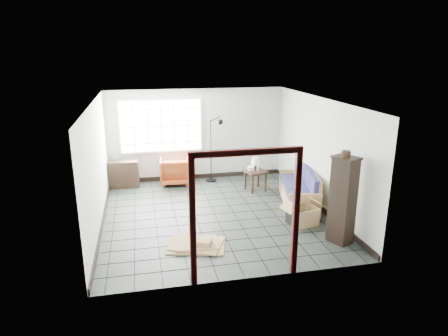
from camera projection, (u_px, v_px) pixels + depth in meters
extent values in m
plane|color=black|center=(215.00, 214.00, 9.19)|extent=(5.50, 5.50, 0.00)
cube|color=#A7ADA6|center=(197.00, 135.00, 11.39)|extent=(5.00, 0.02, 2.60)
cube|color=#A7ADA6|center=(247.00, 206.00, 6.24)|extent=(5.00, 0.02, 2.60)
cube|color=#A7ADA6|center=(97.00, 166.00, 8.32)|extent=(0.02, 5.50, 2.60)
cube|color=#A7ADA6|center=(319.00, 154.00, 9.31)|extent=(0.02, 5.50, 2.60)
cube|color=white|center=(214.00, 101.00, 8.44)|extent=(5.00, 5.50, 0.02)
cube|color=black|center=(198.00, 176.00, 11.73)|extent=(4.95, 0.03, 0.12)
cube|color=black|center=(103.00, 221.00, 8.68)|extent=(0.03, 5.45, 0.12)
cube|color=black|center=(315.00, 203.00, 9.66)|extent=(0.03, 5.45, 0.12)
cube|color=silver|center=(161.00, 126.00, 11.07)|extent=(2.32, 0.06, 1.52)
cube|color=white|center=(161.00, 126.00, 11.03)|extent=(2.20, 0.02, 1.40)
cube|color=#3E0F0E|center=(193.00, 224.00, 6.19)|extent=(0.10, 0.08, 2.10)
cube|color=#3E0F0E|center=(296.00, 215.00, 6.52)|extent=(0.10, 0.08, 2.10)
cube|color=#3E0F0E|center=(247.00, 152.00, 6.04)|extent=(1.80, 0.08, 0.10)
cube|color=#B37651|center=(298.00, 197.00, 9.82)|extent=(1.11, 1.93, 0.33)
cube|color=#B37651|center=(305.00, 206.00, 8.89)|extent=(0.72, 0.22, 0.58)
cube|color=#B37651|center=(293.00, 180.00, 10.68)|extent=(0.72, 0.22, 0.58)
cube|color=#B37651|center=(312.00, 184.00, 9.72)|extent=(0.48, 1.78, 0.63)
cube|color=#1A1940|center=(302.00, 196.00, 9.18)|extent=(0.77, 0.71, 0.14)
cube|color=#1A1940|center=(314.00, 187.00, 9.12)|extent=(0.25, 0.59, 0.47)
cube|color=#1A1940|center=(298.00, 187.00, 9.76)|extent=(0.77, 0.71, 0.14)
cube|color=#1A1940|center=(309.00, 179.00, 9.69)|extent=(0.25, 0.59, 0.47)
cube|color=#1A1940|center=(294.00, 180.00, 10.33)|extent=(0.77, 0.71, 0.14)
cube|color=#1A1940|center=(305.00, 172.00, 10.26)|extent=(0.25, 0.59, 0.47)
imported|color=brown|center=(175.00, 169.00, 11.18)|extent=(0.85, 0.80, 0.83)
cube|color=black|center=(256.00, 172.00, 10.60)|extent=(0.60, 0.60, 0.06)
cube|color=black|center=(252.00, 184.00, 10.42)|extent=(0.06, 0.06, 0.50)
cube|color=black|center=(266.00, 182.00, 10.58)|extent=(0.06, 0.06, 0.50)
cube|color=black|center=(245.00, 180.00, 10.77)|extent=(0.06, 0.06, 0.50)
cube|color=black|center=(258.00, 178.00, 10.93)|extent=(0.06, 0.06, 0.50)
cylinder|color=black|center=(255.00, 168.00, 10.56)|extent=(0.11, 0.11, 0.12)
cylinder|color=black|center=(255.00, 165.00, 10.53)|extent=(0.03, 0.03, 0.09)
cone|color=beige|center=(255.00, 161.00, 10.50)|extent=(0.29, 0.29, 0.18)
cube|color=silver|center=(253.00, 168.00, 10.62)|extent=(0.28, 0.22, 0.09)
cylinder|color=black|center=(248.00, 168.00, 10.61)|extent=(0.02, 0.06, 0.06)
cylinder|color=black|center=(211.00, 180.00, 11.50)|extent=(0.35, 0.35, 0.03)
cylinder|color=black|center=(211.00, 151.00, 11.25)|extent=(0.03, 0.03, 1.75)
cylinder|color=black|center=(215.00, 119.00, 10.93)|extent=(0.29, 0.09, 0.16)
sphere|color=black|center=(220.00, 122.00, 10.90)|extent=(0.19, 0.19, 0.16)
cube|color=black|center=(121.00, 174.00, 10.90)|extent=(0.96, 0.41, 0.73)
cube|color=black|center=(121.00, 174.00, 10.90)|extent=(0.90, 0.36, 0.03)
cube|color=black|center=(343.00, 201.00, 7.63)|extent=(0.47, 0.52, 1.72)
cube|color=black|center=(347.00, 158.00, 7.39)|extent=(0.52, 0.58, 0.04)
cylinder|color=black|center=(346.00, 154.00, 7.29)|extent=(0.17, 0.17, 0.13)
cube|color=olive|center=(302.00, 223.00, 8.68)|extent=(0.64, 0.55, 0.02)
cube|color=black|center=(292.00, 218.00, 8.52)|extent=(0.11, 0.44, 0.38)
cube|color=olive|center=(313.00, 214.00, 8.73)|extent=(0.11, 0.44, 0.38)
cube|color=olive|center=(309.00, 220.00, 8.43)|extent=(0.55, 0.13, 0.38)
cube|color=olive|center=(297.00, 212.00, 8.82)|extent=(0.55, 0.13, 0.38)
cube|color=olive|center=(289.00, 207.00, 8.42)|extent=(0.30, 0.48, 0.16)
cube|color=olive|center=(317.00, 202.00, 8.69)|extent=(0.30, 0.48, 0.16)
cube|color=olive|center=(196.00, 245.00, 7.70)|extent=(1.24, 1.01, 0.02)
cube|color=olive|center=(196.00, 244.00, 7.70)|extent=(1.16, 1.04, 0.02)
cube|color=olive|center=(196.00, 243.00, 7.69)|extent=(0.86, 0.66, 0.02)
cube|color=olive|center=(203.00, 242.00, 7.62)|extent=(0.39, 0.36, 0.09)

